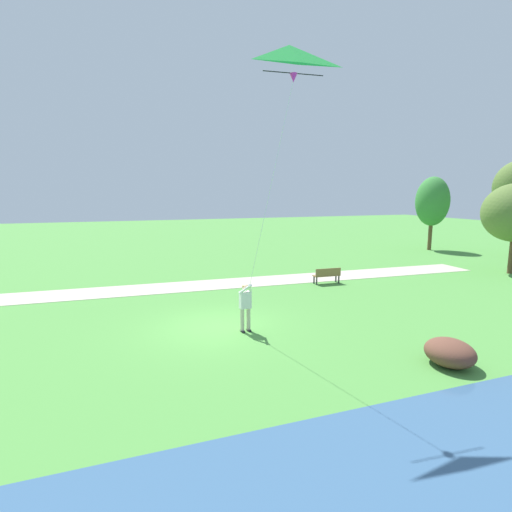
% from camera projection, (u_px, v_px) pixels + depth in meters
% --- Properties ---
extents(ground_plane, '(120.00, 120.00, 0.00)m').
position_uv_depth(ground_plane, '(216.00, 327.00, 14.49)').
color(ground_plane, '#4C8E3D').
extents(walkway_path, '(3.61, 32.07, 0.02)m').
position_uv_depth(walkway_path, '(222.00, 284.00, 21.29)').
color(walkway_path, '#B7AD99').
rests_on(walkway_path, ground).
extents(person_kite_flyer, '(0.62, 0.52, 1.83)m').
position_uv_depth(person_kite_flyer, '(246.00, 303.00, 13.82)').
color(person_kite_flyer, '#232328').
rests_on(person_kite_flyer, ground).
extents(flying_kite, '(2.93, 1.75, 6.81)m').
position_uv_depth(flying_kite, '(289.00, 67.00, 10.14)').
color(flying_kite, green).
extents(park_bench_near_walkway, '(0.50, 1.52, 0.88)m').
position_uv_depth(park_bench_near_walkway, '(327.00, 275.00, 21.29)').
color(park_bench_near_walkway, olive).
rests_on(park_bench_near_walkway, ground).
extents(tree_horizon_far, '(2.86, 2.70, 6.29)m').
position_uv_depth(tree_horizon_far, '(432.00, 202.00, 33.49)').
color(tree_horizon_far, brown).
rests_on(tree_horizon_far, ground).
extents(lakeside_shrub, '(1.47, 1.29, 0.78)m').
position_uv_depth(lakeside_shrub, '(450.00, 353.00, 11.18)').
color(lakeside_shrub, brown).
rests_on(lakeside_shrub, ground).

